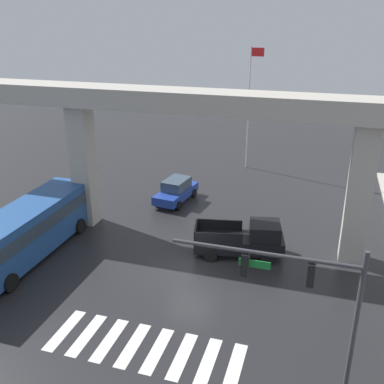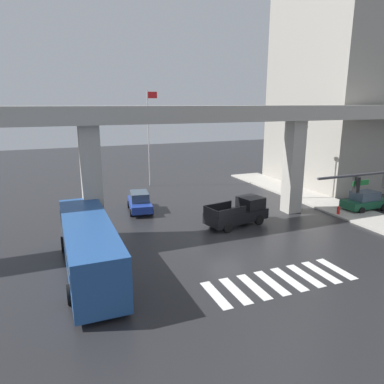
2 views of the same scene
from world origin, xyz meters
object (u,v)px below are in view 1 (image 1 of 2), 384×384
at_px(city_bus, 23,231).
at_px(traffic_signal_mast, 305,291).
at_px(pickup_truck, 244,240).
at_px(flagpole, 250,100).
at_px(sedan_blue, 176,190).

xyz_separation_m(city_bus, traffic_signal_mast, (15.56, -5.38, 2.67)).
distance_m(pickup_truck, traffic_signal_mast, 10.70).
distance_m(city_bus, traffic_signal_mast, 16.68).
bearing_deg(flagpole, sedan_blue, -110.95).
xyz_separation_m(pickup_truck, traffic_signal_mast, (3.73, -9.44, 3.40)).
bearing_deg(traffic_signal_mast, pickup_truck, 111.58).
bearing_deg(pickup_truck, traffic_signal_mast, -68.42).
distance_m(sedan_blue, traffic_signal_mast, 19.17).
relative_size(pickup_truck, city_bus, 0.50).
distance_m(pickup_truck, flagpole, 16.94).
relative_size(city_bus, traffic_signal_mast, 1.67).
bearing_deg(pickup_truck, sedan_blue, 134.60).
bearing_deg(flagpole, traffic_signal_mast, -75.62).
distance_m(city_bus, sedan_blue, 11.88).
xyz_separation_m(sedan_blue, traffic_signal_mast, (10.11, -15.90, 3.54)).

